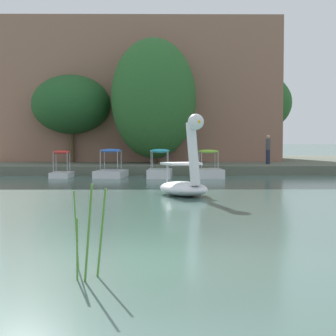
{
  "coord_description": "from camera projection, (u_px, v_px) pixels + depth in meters",
  "views": [
    {
      "loc": [
        -0.0,
        -9.37,
        2.03
      ],
      "look_at": [
        0.59,
        15.69,
        0.75
      ],
      "focal_mm": 60.02,
      "sensor_mm": 36.0,
      "label": 1
    }
  ],
  "objects": [
    {
      "name": "ground_plane",
      "position": [
        155.0,
        260.0,
        9.46
      ],
      "size": [
        450.23,
        450.23,
        0.0
      ],
      "primitive_type": "plane",
      "color": "#47665B"
    },
    {
      "name": "shore_bank_far",
      "position": [
        155.0,
        163.0,
        42.19
      ],
      "size": [
        121.36,
        21.24,
        0.52
      ],
      "primitive_type": "cube",
      "color": "#5B6051",
      "rests_on": "ground_plane"
    },
    {
      "name": "pedal_boat_blue",
      "position": [
        111.0,
        170.0,
        30.0
      ],
      "size": [
        1.79,
        2.52,
        1.53
      ],
      "color": "white",
      "rests_on": "ground_plane"
    },
    {
      "name": "person_on_path",
      "position": [
        268.0,
        148.0,
        34.49
      ],
      "size": [
        0.3,
        0.3,
        1.79
      ],
      "color": "#23283D",
      "rests_on": "shore_bank_far"
    },
    {
      "name": "parked_van",
      "position": [
        195.0,
        145.0,
        43.75
      ],
      "size": [
        4.41,
        2.0,
        1.98
      ],
      "color": "navy",
      "rests_on": "shore_bank_far"
    },
    {
      "name": "reed_clump_foreground",
      "position": [
        19.0,
        233.0,
        8.16
      ],
      "size": [
        3.09,
        1.32,
        1.52
      ],
      "color": "#568E38",
      "rests_on": "ground_plane"
    },
    {
      "name": "tree_willow_near_path",
      "position": [
        154.0,
        98.0,
        35.45
      ],
      "size": [
        7.6,
        7.66,
        7.91
      ],
      "color": "#4C3823",
      "rests_on": "shore_bank_far"
    },
    {
      "name": "swan_boat",
      "position": [
        185.0,
        179.0,
        20.09
      ],
      "size": [
        2.34,
        2.91,
        2.91
      ],
      "color": "white",
      "rests_on": "ground_plane"
    },
    {
      "name": "pedal_boat_red",
      "position": [
        62.0,
        170.0,
        29.73
      ],
      "size": [
        1.11,
        1.77,
        1.46
      ],
      "color": "white",
      "rests_on": "ground_plane"
    },
    {
      "name": "tree_broadleaf_right",
      "position": [
        251.0,
        103.0,
        41.2
      ],
      "size": [
        7.16,
        6.74,
        6.56
      ],
      "color": "#4C3823",
      "rests_on": "shore_bank_far"
    },
    {
      "name": "pedal_boat_lime",
      "position": [
        208.0,
        170.0,
        29.77
      ],
      "size": [
        1.52,
        2.34,
        1.5
      ],
      "color": "white",
      "rests_on": "ground_plane"
    },
    {
      "name": "apartment_block",
      "position": [
        144.0,
        96.0,
        44.43
      ],
      "size": [
        19.36,
        14.18,
        9.84
      ],
      "primitive_type": "cube",
      "rotation": [
        0.0,
        0.0,
        -0.01
      ],
      "color": "#996B56",
      "rests_on": "shore_bank_far"
    },
    {
      "name": "tree_broadleaf_behind_dock",
      "position": [
        71.0,
        105.0,
        37.14
      ],
      "size": [
        5.51,
        5.62,
        5.78
      ],
      "color": "brown",
      "rests_on": "shore_bank_far"
    },
    {
      "name": "pedal_boat_cyan",
      "position": [
        160.0,
        170.0,
        29.62
      ],
      "size": [
        1.39,
        2.24,
        1.53
      ],
      "color": "white",
      "rests_on": "ground_plane"
    }
  ]
}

